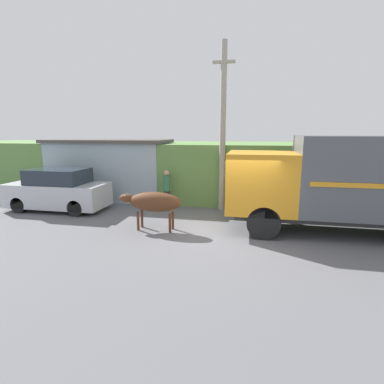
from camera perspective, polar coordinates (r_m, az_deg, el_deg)
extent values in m
plane|color=slate|center=(9.98, 8.40, -8.21)|extent=(60.00, 60.00, 0.00)
cube|color=#608C47|center=(15.69, 9.81, 4.09)|extent=(32.00, 5.41, 2.77)
cube|color=#99ADB7|center=(15.85, -15.40, 3.97)|extent=(5.78, 2.40, 2.80)
cube|color=#4C4742|center=(15.74, -15.68, 9.31)|extent=(6.08, 2.70, 0.16)
cube|color=#2D2D2D|center=(11.02, 26.30, -4.04)|extent=(6.78, 1.87, 0.18)
cube|color=orange|center=(10.43, 12.99, 2.02)|extent=(2.21, 2.34, 1.95)
cube|color=#232D38|center=(10.40, 6.85, 4.16)|extent=(0.04, 1.99, 0.68)
cube|color=#4C5156|center=(11.12, 32.41, 2.53)|extent=(5.16, 2.34, 2.50)
cylinder|color=black|center=(9.79, 13.46, -5.54)|extent=(1.06, 0.52, 1.06)
ellipsoid|color=#512D19|center=(10.26, -7.05, -1.88)|extent=(1.82, 0.68, 0.68)
ellipsoid|color=#512D19|center=(10.61, -12.38, -1.15)|extent=(0.50, 0.29, 0.29)
cone|color=#B7AD93|center=(10.48, -12.67, -0.50)|extent=(0.06, 0.06, 0.11)
cone|color=#B7AD93|center=(10.68, -12.17, -0.25)|extent=(0.06, 0.06, 0.11)
cylinder|color=#512D19|center=(10.45, -10.24, -5.49)|extent=(0.09, 0.09, 0.65)
cylinder|color=#512D19|center=(10.78, -9.51, -4.94)|extent=(0.09, 0.09, 0.65)
cylinder|color=#512D19|center=(10.10, -4.23, -5.94)|extent=(0.09, 0.09, 0.65)
cylinder|color=#512D19|center=(10.44, -3.68, -5.35)|extent=(0.09, 0.09, 0.65)
cube|color=silver|center=(14.16, -24.19, -0.44)|extent=(4.25, 1.77, 0.98)
cube|color=#232D38|center=(13.97, -24.10, 2.77)|extent=(2.33, 1.63, 0.62)
cylinder|color=black|center=(14.47, -30.03, -2.13)|extent=(0.66, 0.28, 0.66)
cylinder|color=black|center=(12.90, -21.20, -2.85)|extent=(0.66, 0.28, 0.66)
cube|color=#38332D|center=(13.28, -4.76, -1.43)|extent=(0.27, 0.20, 0.78)
cylinder|color=#33724C|center=(13.14, -4.81, 1.69)|extent=(0.34, 0.34, 0.68)
sphere|color=tan|center=(13.07, -4.85, 3.65)|extent=(0.23, 0.23, 0.23)
cylinder|color=#9E998E|center=(12.77, 5.86, 11.85)|extent=(0.25, 0.25, 6.89)
cube|color=#9E998E|center=(13.07, 6.12, 23.42)|extent=(0.90, 0.20, 0.10)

